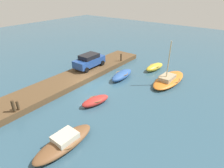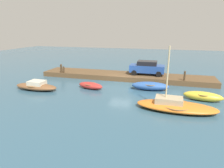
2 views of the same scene
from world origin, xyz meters
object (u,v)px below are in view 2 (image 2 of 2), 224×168
object	(u,v)px
rowboat_yellow	(203,96)
mooring_post_west	(185,76)
parked_car	(147,68)
dinghy_red	(91,85)
mooring_post_mid_east	(61,69)
sailboat_orange	(175,106)
mooring_post_mid_west	(64,70)
rowboat_blue	(150,86)
motorboat_brown	(36,86)

from	to	relation	value
rowboat_yellow	mooring_post_west	world-z (taller)	mooring_post_west
mooring_post_west	parked_car	distance (m)	4.66
dinghy_red	mooring_post_mid_east	distance (m)	6.78
rowboat_yellow	mooring_post_mid_east	xyz separation A→B (m)	(16.27, -4.45, 0.72)
sailboat_orange	mooring_post_mid_west	distance (m)	15.44
sailboat_orange	rowboat_blue	bearing A→B (deg)	-62.12
motorboat_brown	parked_car	bearing A→B (deg)	-142.81
sailboat_orange	parked_car	size ratio (longest dim) A/B	1.46
motorboat_brown	mooring_post_mid_west	size ratio (longest dim) A/B	5.75
rowboat_blue	rowboat_yellow	distance (m)	5.06
motorboat_brown	mooring_post_mid_west	distance (m)	5.75
dinghy_red	mooring_post_west	bearing A→B (deg)	-144.88
dinghy_red	mooring_post_mid_west	distance (m)	6.49
motorboat_brown	mooring_post_mid_east	distance (m)	5.77
parked_car	mooring_post_mid_west	bearing A→B (deg)	9.68
mooring_post_mid_west	parked_car	distance (m)	10.57
rowboat_blue	motorboat_brown	bearing A→B (deg)	12.31
motorboat_brown	rowboat_yellow	world-z (taller)	motorboat_brown
motorboat_brown	mooring_post_mid_east	size ratio (longest dim) A/B	4.45
mooring_post_west	mooring_post_mid_west	distance (m)	14.66
dinghy_red	mooring_post_mid_east	world-z (taller)	mooring_post_mid_east
rowboat_yellow	mooring_post_mid_east	bearing A→B (deg)	-6.62
mooring_post_mid_east	rowboat_blue	bearing A→B (deg)	167.51
mooring_post_mid_west	mooring_post_mid_east	xyz separation A→B (m)	(0.35, 0.00, 0.12)
sailboat_orange	rowboat_blue	distance (m)	5.33
motorboat_brown	sailboat_orange	bearing A→B (deg)	174.18
sailboat_orange	mooring_post_west	bearing A→B (deg)	-96.51
dinghy_red	rowboat_yellow	world-z (taller)	rowboat_yellow
mooring_post_mid_west	rowboat_blue	bearing A→B (deg)	167.14
rowboat_blue	mooring_post_mid_east	bearing A→B (deg)	-15.88
dinghy_red	mooring_post_mid_east	size ratio (longest dim) A/B	2.85
rowboat_yellow	parked_car	xyz separation A→B (m)	(5.53, -6.29, 1.07)
rowboat_blue	sailboat_orange	bearing A→B (deg)	112.51
rowboat_blue	mooring_post_mid_east	size ratio (longest dim) A/B	3.63
motorboat_brown	rowboat_blue	bearing A→B (deg)	-163.20
mooring_post_mid_east	mooring_post_mid_west	bearing A→B (deg)	180.00
motorboat_brown	mooring_post_mid_west	world-z (taller)	mooring_post_mid_west
dinghy_red	parked_car	size ratio (longest dim) A/B	0.72
dinghy_red	rowboat_blue	world-z (taller)	rowboat_blue
mooring_post_mid_east	parked_car	size ratio (longest dim) A/B	0.25
rowboat_blue	dinghy_red	bearing A→B (deg)	8.37
mooring_post_west	parked_car	bearing A→B (deg)	-23.41
dinghy_red	sailboat_orange	bearing A→B (deg)	170.12
dinghy_red	rowboat_yellow	distance (m)	10.73
sailboat_orange	mooring_post_west	world-z (taller)	sailboat_orange
rowboat_blue	rowboat_yellow	world-z (taller)	rowboat_blue
sailboat_orange	rowboat_yellow	size ratio (longest dim) A/B	1.81
mooring_post_mid_east	sailboat_orange	bearing A→B (deg)	152.10
rowboat_blue	mooring_post_mid_east	xyz separation A→B (m)	(11.57, -2.56, 0.70)
sailboat_orange	rowboat_yellow	distance (m)	3.75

